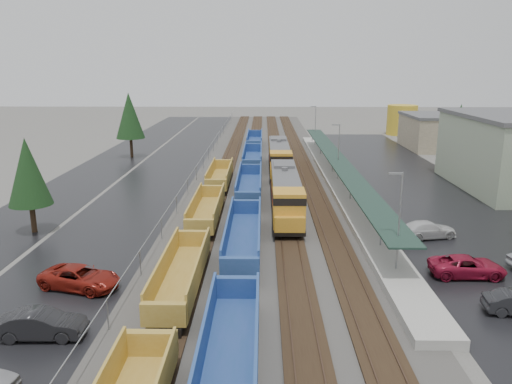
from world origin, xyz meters
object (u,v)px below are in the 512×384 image
parked_car_west_b (41,325)px  parked_car_west_c (80,278)px  well_string_blue (247,207)px  locomotive_trail (279,157)px  storage_tank (402,120)px  locomotive_lead (286,193)px  parked_car_east_b (467,266)px  parked_car_east_c (427,230)px  well_string_yellow (182,275)px

parked_car_west_b → parked_car_west_c: (-0.13, 6.61, -0.03)m
well_string_blue → locomotive_trail: bearing=79.9°
storage_tank → parked_car_west_b: bearing=-116.6°
locomotive_lead → parked_car_east_b: (12.88, -15.84, -1.58)m
parked_car_east_c → parked_car_west_b: bearing=108.4°
locomotive_trail → parked_car_west_c: 42.22m
storage_tank → parked_car_east_c: (-16.59, -71.06, -2.57)m
well_string_yellow → parked_car_west_b: bearing=-138.3°
locomotive_lead → parked_car_west_b: bearing=-121.2°
locomotive_trail → parked_car_east_c: 31.01m
well_string_yellow → parked_car_east_c: (20.65, 11.36, -0.40)m
well_string_yellow → storage_tank: 90.46m
locomotive_lead → parked_car_east_b: bearing=-50.9°
locomotive_lead → parked_car_east_c: 14.67m
parked_car_west_c → parked_car_east_b: (28.12, 2.50, -0.03)m
storage_tank → parked_car_east_c: 73.01m
well_string_yellow → parked_car_east_c: size_ratio=14.37×
parked_car_west_b → parked_car_east_b: size_ratio=0.90×
well_string_blue → parked_car_east_c: bearing=-19.4°
storage_tank → parked_car_west_c: size_ratio=1.17×
parked_car_west_c → parked_car_east_b: bearing=-68.9°
well_string_blue → well_string_yellow: bearing=-103.1°
well_string_yellow → parked_car_west_c: 7.25m
locomotive_lead → parked_car_east_b: 20.48m
storage_tank → well_string_blue: bearing=-117.0°
storage_tank → parked_car_east_c: bearing=-103.1°
storage_tank → parked_car_west_b: storage_tank is taller
parked_car_east_b → well_string_blue: bearing=50.0°
well_string_blue → locomotive_lead: bearing=19.5°
locomotive_trail → well_string_blue: locomotive_trail is taller
well_string_yellow → parked_car_west_c: (-7.24, 0.28, -0.38)m
parked_car_east_c → well_string_yellow: bearing=104.7°
locomotive_trail → well_string_blue: bearing=-100.1°
parked_car_west_c → parked_car_east_c: parked_car_west_c is taller
well_string_yellow → well_string_blue: size_ratio=0.71×
well_string_yellow → well_string_blue: 17.67m
storage_tank → parked_car_east_b: size_ratio=1.21×
locomotive_trail → parked_car_east_b: bearing=-70.7°
parked_car_east_c → storage_tank: bearing=-27.2°
parked_car_east_b → parked_car_west_c: bearing=95.6°
parked_car_east_b → parked_car_east_c: bearing=2.1°
locomotive_lead → parked_car_east_c: locomotive_lead is taller
parked_car_west_c → parked_car_east_b: size_ratio=1.04×
parked_car_east_c → locomotive_lead: bearing=46.0°
parked_car_east_c → parked_car_west_c: bearing=97.6°
locomotive_trail → parked_car_west_b: 48.40m
well_string_blue → parked_car_west_c: bearing=-123.6°
well_string_blue → parked_car_east_c: size_ratio=20.33×
well_string_blue → parked_car_east_b: bearing=-40.5°
parked_car_east_b → locomotive_lead: bearing=39.7°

